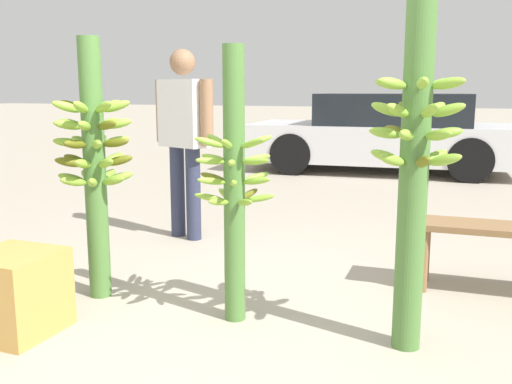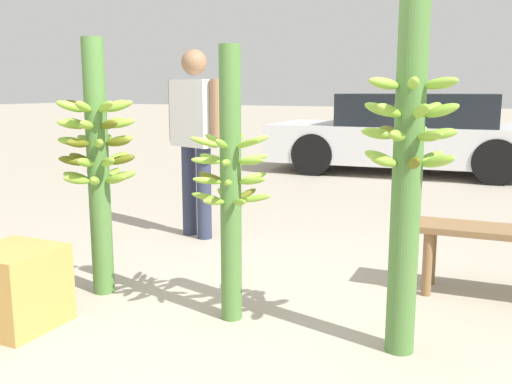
# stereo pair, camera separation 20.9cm
# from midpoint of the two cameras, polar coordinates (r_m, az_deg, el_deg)

# --- Properties ---
(ground_plane) EXTENTS (80.00, 80.00, 0.00)m
(ground_plane) POSITION_cam_midpoint_polar(r_m,az_deg,el_deg) (3.03, -3.25, -14.72)
(ground_plane) COLOR #A89E8C
(banana_stalk_left) EXTENTS (0.48, 0.48, 1.58)m
(banana_stalk_left) POSITION_cam_midpoint_polar(r_m,az_deg,el_deg) (3.61, -13.94, 3.18)
(banana_stalk_left) COLOR #4C7A38
(banana_stalk_left) RESTS_ON ground_plane
(banana_stalk_center) EXTENTS (0.45, 0.44, 1.51)m
(banana_stalk_center) POSITION_cam_midpoint_polar(r_m,az_deg,el_deg) (3.09, -0.61, 0.87)
(banana_stalk_center) COLOR #4C7A38
(banana_stalk_center) RESTS_ON ground_plane
(banana_stalk_right) EXTENTS (0.45, 0.45, 1.70)m
(banana_stalk_right) POSITION_cam_midpoint_polar(r_m,az_deg,el_deg) (2.79, 17.00, 2.24)
(banana_stalk_right) COLOR #4C7A38
(banana_stalk_right) RESTS_ON ground_plane
(vendor_person) EXTENTS (0.66, 0.34, 1.61)m
(vendor_person) POSITION_cam_midpoint_polar(r_m,az_deg,el_deg) (4.91, -4.87, 6.35)
(vendor_person) COLOR #2D334C
(vendor_person) RESTS_ON ground_plane
(parked_car) EXTENTS (4.24, 2.10, 1.22)m
(parked_car) POSITION_cam_midpoint_polar(r_m,az_deg,el_deg) (9.22, 15.72, 5.61)
(parked_car) COLOR silver
(parked_car) RESTS_ON ground_plane
(produce_crate) EXTENTS (0.44, 0.44, 0.44)m
(produce_crate) POSITION_cam_midpoint_polar(r_m,az_deg,el_deg) (3.36, -21.30, -8.91)
(produce_crate) COLOR #C69347
(produce_crate) RESTS_ON ground_plane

